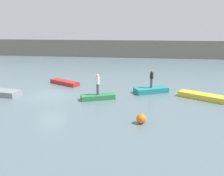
{
  "coord_description": "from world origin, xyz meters",
  "views": [
    {
      "loc": [
        8.38,
        -19.13,
        5.85
      ],
      "look_at": [
        5.26,
        1.74,
        0.45
      ],
      "focal_mm": 37.97,
      "sensor_mm": 36.0,
      "label": 1
    }
  ],
  "objects_px": {
    "rowboat_red": "(65,83)",
    "mooring_buoy": "(141,119)",
    "rowboat_yellow": "(202,96)",
    "person_dark_shirt": "(152,78)",
    "rowboat_teal": "(151,90)",
    "rowboat_grey": "(0,93)",
    "person_white_shirt": "(98,83)",
    "rowboat_green": "(98,97)"
  },
  "relations": [
    {
      "from": "rowboat_grey",
      "to": "rowboat_yellow",
      "type": "xyz_separation_m",
      "value": [
        17.61,
        1.51,
        -0.02
      ]
    },
    {
      "from": "rowboat_red",
      "to": "rowboat_green",
      "type": "bearing_deg",
      "value": -17.85
    },
    {
      "from": "rowboat_teal",
      "to": "rowboat_yellow",
      "type": "xyz_separation_m",
      "value": [
        4.27,
        -1.34,
        -0.02
      ]
    },
    {
      "from": "rowboat_grey",
      "to": "person_white_shirt",
      "type": "bearing_deg",
      "value": 8.43
    },
    {
      "from": "rowboat_yellow",
      "to": "person_dark_shirt",
      "type": "relative_size",
      "value": 2.38
    },
    {
      "from": "rowboat_grey",
      "to": "mooring_buoy",
      "type": "xyz_separation_m",
      "value": [
        12.66,
        -4.63,
        0.08
      ]
    },
    {
      "from": "rowboat_grey",
      "to": "person_white_shirt",
      "type": "height_order",
      "value": "person_white_shirt"
    },
    {
      "from": "rowboat_green",
      "to": "rowboat_yellow",
      "type": "relative_size",
      "value": 0.72
    },
    {
      "from": "rowboat_red",
      "to": "person_white_shirt",
      "type": "xyz_separation_m",
      "value": [
        4.6,
        -4.79,
        1.19
      ]
    },
    {
      "from": "mooring_buoy",
      "to": "person_white_shirt",
      "type": "bearing_deg",
      "value": 128.85
    },
    {
      "from": "rowboat_green",
      "to": "rowboat_teal",
      "type": "height_order",
      "value": "rowboat_teal"
    },
    {
      "from": "rowboat_grey",
      "to": "rowboat_green",
      "type": "bearing_deg",
      "value": 8.43
    },
    {
      "from": "rowboat_grey",
      "to": "mooring_buoy",
      "type": "height_order",
      "value": "mooring_buoy"
    },
    {
      "from": "rowboat_grey",
      "to": "rowboat_yellow",
      "type": "bearing_deg",
      "value": 13.16
    },
    {
      "from": "rowboat_teal",
      "to": "person_white_shirt",
      "type": "xyz_separation_m",
      "value": [
        -4.43,
        -2.82,
        1.15
      ]
    },
    {
      "from": "rowboat_grey",
      "to": "person_dark_shirt",
      "type": "relative_size",
      "value": 2.23
    },
    {
      "from": "rowboat_red",
      "to": "rowboat_teal",
      "type": "distance_m",
      "value": 9.24
    },
    {
      "from": "rowboat_yellow",
      "to": "mooring_buoy",
      "type": "bearing_deg",
      "value": -98.18
    },
    {
      "from": "rowboat_yellow",
      "to": "rowboat_teal",
      "type": "bearing_deg",
      "value": -166.67
    },
    {
      "from": "rowboat_grey",
      "to": "rowboat_yellow",
      "type": "relative_size",
      "value": 0.94
    },
    {
      "from": "rowboat_teal",
      "to": "rowboat_yellow",
      "type": "relative_size",
      "value": 0.79
    },
    {
      "from": "rowboat_yellow",
      "to": "person_white_shirt",
      "type": "height_order",
      "value": "person_white_shirt"
    },
    {
      "from": "person_white_shirt",
      "to": "person_dark_shirt",
      "type": "height_order",
      "value": "person_white_shirt"
    },
    {
      "from": "rowboat_green",
      "to": "person_white_shirt",
      "type": "xyz_separation_m",
      "value": [
        0.0,
        -0.0,
        1.18
      ]
    },
    {
      "from": "rowboat_green",
      "to": "rowboat_red",
      "type": "bearing_deg",
      "value": 110.38
    },
    {
      "from": "rowboat_green",
      "to": "mooring_buoy",
      "type": "distance_m",
      "value": 5.98
    },
    {
      "from": "rowboat_red",
      "to": "rowboat_yellow",
      "type": "height_order",
      "value": "rowboat_yellow"
    },
    {
      "from": "rowboat_grey",
      "to": "mooring_buoy",
      "type": "relative_size",
      "value": 5.85
    },
    {
      "from": "mooring_buoy",
      "to": "rowboat_red",
      "type": "bearing_deg",
      "value": 131.49
    },
    {
      "from": "rowboat_grey",
      "to": "rowboat_green",
      "type": "xyz_separation_m",
      "value": [
        8.91,
        0.03,
        -0.03
      ]
    },
    {
      "from": "rowboat_red",
      "to": "mooring_buoy",
      "type": "distance_m",
      "value": 12.6
    },
    {
      "from": "rowboat_green",
      "to": "person_dark_shirt",
      "type": "xyz_separation_m",
      "value": [
        4.43,
        2.82,
        1.18
      ]
    },
    {
      "from": "rowboat_grey",
      "to": "person_white_shirt",
      "type": "distance_m",
      "value": 8.98
    },
    {
      "from": "rowboat_teal",
      "to": "person_dark_shirt",
      "type": "bearing_deg",
      "value": 0.0
    },
    {
      "from": "rowboat_yellow",
      "to": "rowboat_grey",
      "type": "bearing_deg",
      "value": -144.36
    },
    {
      "from": "rowboat_yellow",
      "to": "person_white_shirt",
      "type": "relative_size",
      "value": 2.22
    },
    {
      "from": "rowboat_red",
      "to": "rowboat_green",
      "type": "relative_size",
      "value": 1.26
    },
    {
      "from": "rowboat_teal",
      "to": "rowboat_grey",
      "type": "bearing_deg",
      "value": 165.74
    },
    {
      "from": "rowboat_red",
      "to": "mooring_buoy",
      "type": "height_order",
      "value": "mooring_buoy"
    },
    {
      "from": "rowboat_teal",
      "to": "rowboat_red",
      "type": "bearing_deg",
      "value": 141.43
    },
    {
      "from": "rowboat_green",
      "to": "rowboat_teal",
      "type": "xyz_separation_m",
      "value": [
        4.43,
        2.82,
        0.03
      ]
    },
    {
      "from": "rowboat_red",
      "to": "person_dark_shirt",
      "type": "distance_m",
      "value": 9.32
    }
  ]
}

